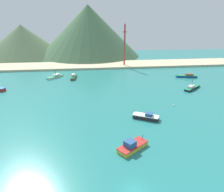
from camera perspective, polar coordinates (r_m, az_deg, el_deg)
ground at (r=67.21m, az=0.73°, el=-6.41°), size 260.00×280.00×0.50m
fishing_boat_1 at (r=67.45m, az=9.40°, el=-5.61°), size 8.54×6.21×2.66m
fishing_boat_2 at (r=119.28m, az=19.93°, el=5.26°), size 11.43×4.76×2.14m
fishing_boat_3 at (r=112.17m, az=-10.58°, el=5.30°), size 2.91×9.54×2.52m
fishing_boat_5 at (r=52.79m, az=5.55°, el=-13.55°), size 8.64×7.53×2.67m
fishing_boat_7 at (r=100.28m, az=21.20°, el=2.17°), size 10.22×8.84×6.20m
fishing_boat_8 at (r=115.54m, az=-15.40°, el=5.22°), size 8.50×9.35×4.07m
buoy_0 at (r=79.54m, az=16.67°, el=-2.52°), size 0.71×0.71×0.71m
beach_strip at (r=139.19m, az=-3.33°, el=8.56°), size 247.00×20.81×1.20m
hill_west at (r=186.87m, az=-23.45°, el=13.82°), size 66.05×66.05×24.85m
hill_central at (r=176.63m, az=-6.51°, el=17.46°), size 82.91×82.91×39.73m
radio_tower at (r=134.78m, az=3.49°, el=13.75°), size 2.66×2.13×26.63m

